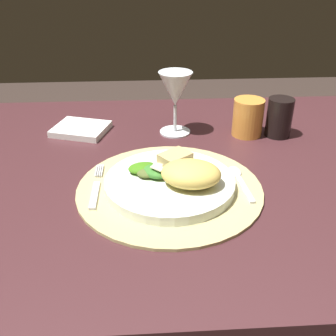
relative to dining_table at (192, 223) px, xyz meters
The scene contains 12 objects.
dining_table is the anchor object (origin of this frame).
placemat 0.19m from the dining_table, 122.14° to the right, with size 0.35×0.35×0.01m, color tan.
dinner_plate 0.20m from the dining_table, 122.14° to the right, with size 0.25×0.25×0.02m, color silver.
pasta_serving 0.23m from the dining_table, 100.83° to the right, with size 0.11×0.09×0.04m, color #DDBB56.
salad_greens 0.22m from the dining_table, 141.89° to the right, with size 0.09×0.07×0.03m.
bread_piece 0.20m from the dining_table, 146.67° to the right, with size 0.06×0.04×0.02m, color tan.
fork 0.27m from the dining_table, 155.23° to the right, with size 0.01×0.16×0.00m.
spoon 0.19m from the dining_table, 41.90° to the right, with size 0.03×0.13×0.01m.
napkin 0.36m from the dining_table, 144.46° to the left, with size 0.13×0.11×0.02m, color white.
wine_glass 0.31m from the dining_table, 99.67° to the left, with size 0.08×0.08×0.15m.
amber_tumbler 0.29m from the dining_table, 45.43° to the left, with size 0.07×0.07×0.09m, color orange.
dark_tumbler 0.33m from the dining_table, 32.18° to the left, with size 0.06×0.06×0.09m, color black.
Camera 1 is at (-0.10, -0.73, 1.13)m, focal length 42.30 mm.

